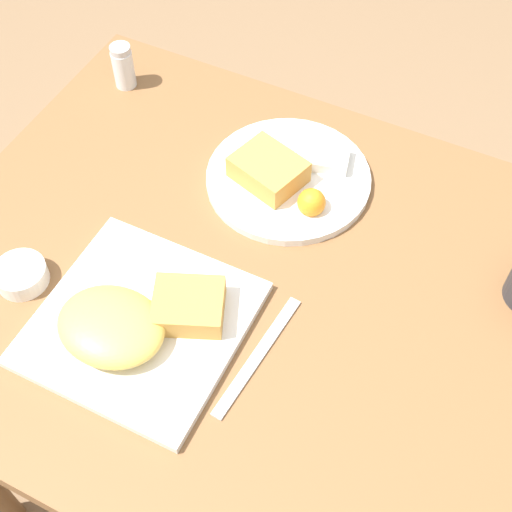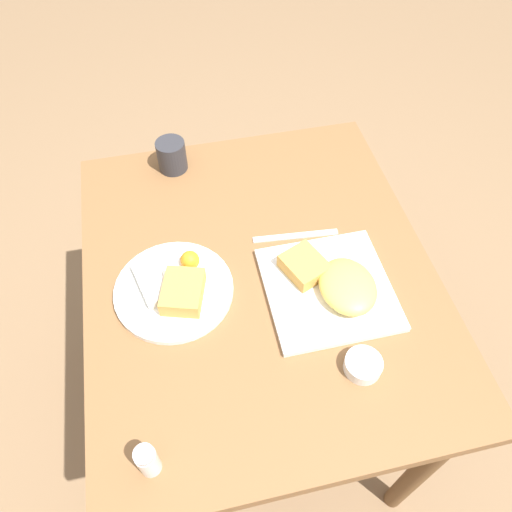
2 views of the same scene
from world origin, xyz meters
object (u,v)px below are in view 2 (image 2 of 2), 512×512
plate_square_near (332,285)px  plate_oval_far (175,288)px  coffee_mug (172,156)px  sauce_ramekin (363,365)px  butter_knife (296,236)px  salt_shaker (148,461)px

plate_square_near → plate_oval_far: plate_square_near is taller
plate_square_near → coffee_mug: size_ratio=3.22×
sauce_ramekin → coffee_mug: 0.73m
sauce_ramekin → butter_knife: (0.36, 0.04, -0.01)m
sauce_ramekin → salt_shaker: salt_shaker is taller
plate_oval_far → sauce_ramekin: (-0.26, -0.34, -0.00)m
sauce_ramekin → coffee_mug: bearing=24.1°
plate_square_near → butter_knife: plate_square_near is taller
plate_square_near → salt_shaker: salt_shaker is taller
plate_square_near → butter_knife: 0.17m
butter_knife → coffee_mug: coffee_mug is taller
plate_oval_far → salt_shaker: bearing=166.3°
plate_oval_far → coffee_mug: (0.40, -0.04, 0.03)m
plate_oval_far → butter_knife: plate_oval_far is taller
plate_oval_far → plate_square_near: bearing=-101.6°
sauce_ramekin → salt_shaker: 0.44m
plate_square_near → butter_knife: size_ratio=1.32×
plate_oval_far → sauce_ramekin: 0.43m
sauce_ramekin → salt_shaker: size_ratio=0.92×
plate_oval_far → salt_shaker: size_ratio=3.20×
sauce_ramekin → butter_knife: size_ratio=0.36×
salt_shaker → butter_knife: size_ratio=0.40×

